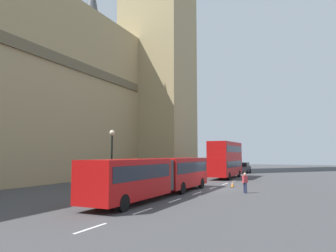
% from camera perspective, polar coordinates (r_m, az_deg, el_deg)
% --- Properties ---
extents(ground_plane, '(160.00, 160.00, 0.00)m').
position_cam_1_polar(ground_plane, '(29.99, 7.40, -11.28)').
color(ground_plane, '#424244').
extents(lane_centre_marking, '(29.80, 0.16, 0.01)m').
position_cam_1_polar(lane_centre_marking, '(26.90, 5.28, -11.99)').
color(lane_centre_marking, silver).
rests_on(lane_centre_marking, ground_plane).
extents(articulated_bus, '(16.53, 2.54, 2.90)m').
position_cam_1_polar(articulated_bus, '(24.58, -1.72, -8.58)').
color(articulated_bus, '#B20F0F').
rests_on(articulated_bus, ground_plane).
extents(double_decker_bus, '(9.35, 2.54, 4.90)m').
position_cam_1_polar(double_decker_bus, '(43.91, 10.37, -5.75)').
color(double_decker_bus, '#B20F0F').
rests_on(double_decker_bus, ground_plane).
extents(sedan_lead, '(4.40, 1.86, 1.85)m').
position_cam_1_polar(sedan_lead, '(57.06, 13.49, -7.35)').
color(sedan_lead, black).
rests_on(sedan_lead, ground_plane).
extents(traffic_cone_west, '(0.36, 0.36, 0.58)m').
position_cam_1_polar(traffic_cone_west, '(32.25, 11.56, -10.28)').
color(traffic_cone_west, black).
rests_on(traffic_cone_west, ground_plane).
extents(traffic_cone_middle, '(0.36, 0.36, 0.58)m').
position_cam_1_polar(traffic_cone_middle, '(37.15, 13.70, -9.55)').
color(traffic_cone_middle, black).
rests_on(traffic_cone_middle, ground_plane).
extents(street_lamp, '(0.44, 0.44, 5.27)m').
position_cam_1_polar(street_lamp, '(27.03, -10.12, -5.42)').
color(street_lamp, black).
rests_on(street_lamp, ground_plane).
extents(pedestrian_near_cones, '(0.46, 0.44, 1.69)m').
position_cam_1_polar(pedestrian_near_cones, '(27.49, 13.74, -9.82)').
color(pedestrian_near_cones, '#262D4C').
rests_on(pedestrian_near_cones, ground_plane).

